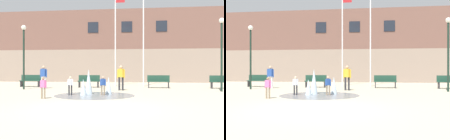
% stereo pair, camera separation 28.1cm
% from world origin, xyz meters
% --- Properties ---
extents(ground_plane, '(100.00, 100.00, 0.00)m').
position_xyz_m(ground_plane, '(0.00, 0.00, 0.00)').
color(ground_plane, '#BCB299').
extents(library_building, '(36.00, 6.05, 7.55)m').
position_xyz_m(library_building, '(0.00, 20.91, 3.77)').
color(library_building, gray).
rests_on(library_building, ground).
extents(splash_fountain, '(4.13, 4.13, 1.37)m').
position_xyz_m(splash_fountain, '(-0.93, 4.83, 0.44)').
color(splash_fountain, gray).
rests_on(splash_fountain, ground).
extents(park_bench_far_left, '(1.60, 0.44, 0.91)m').
position_xyz_m(park_bench_far_left, '(-6.91, 10.36, 0.48)').
color(park_bench_far_left, '#28282D').
rests_on(park_bench_far_left, ground).
extents(park_bench_left_of_flagpoles, '(1.60, 0.44, 0.91)m').
position_xyz_m(park_bench_left_of_flagpoles, '(-2.31, 10.20, 0.48)').
color(park_bench_left_of_flagpoles, '#28282D').
rests_on(park_bench_left_of_flagpoles, ground).
extents(park_bench_under_left_flagpole, '(1.60, 0.44, 0.91)m').
position_xyz_m(park_bench_under_left_flagpole, '(2.78, 10.26, 0.48)').
color(park_bench_under_left_flagpole, '#28282D').
rests_on(park_bench_under_left_flagpole, ground).
extents(park_bench_under_right_flagpole, '(1.60, 0.44, 0.91)m').
position_xyz_m(park_bench_under_right_flagpole, '(7.14, 10.24, 0.48)').
color(park_bench_under_right_flagpole, '#28282D').
rests_on(park_bench_under_right_flagpole, ground).
extents(child_with_pink_shirt, '(0.31, 0.24, 0.99)m').
position_xyz_m(child_with_pink_shirt, '(-2.06, 4.41, 0.58)').
color(child_with_pink_shirt, '#28282D').
rests_on(child_with_pink_shirt, ground).
extents(child_in_fountain, '(0.31, 0.16, 0.99)m').
position_xyz_m(child_in_fountain, '(-2.84, 2.66, 0.58)').
color(child_in_fountain, '#89755B').
rests_on(child_in_fountain, ground).
extents(teen_by_trashcan, '(0.50, 0.33, 1.59)m').
position_xyz_m(teen_by_trashcan, '(0.29, 7.79, 0.93)').
color(teen_by_trashcan, '#28282D').
rests_on(teen_by_trashcan, ground).
extents(adult_near_bench, '(0.50, 0.27, 1.59)m').
position_xyz_m(adult_near_bench, '(-5.24, 8.77, 0.93)').
color(adult_near_bench, silver).
rests_on(adult_near_bench, ground).
extents(child_running, '(0.31, 0.23, 0.99)m').
position_xyz_m(child_running, '(-0.37, 4.57, 0.58)').
color(child_running, '#89755B').
rests_on(child_running, ground).
extents(flagpole_left, '(0.80, 0.10, 7.50)m').
position_xyz_m(flagpole_left, '(-0.49, 11.91, 3.99)').
color(flagpole_left, silver).
rests_on(flagpole_left, ground).
extents(flagpole_right, '(0.80, 0.10, 7.83)m').
position_xyz_m(flagpole_right, '(1.73, 11.91, 4.16)').
color(flagpole_right, silver).
rests_on(flagpole_right, ground).
extents(lamp_post_left_lane, '(0.32, 0.32, 4.31)m').
position_xyz_m(lamp_post_left_lane, '(-6.26, 7.86, 2.77)').
color(lamp_post_left_lane, '#192D23').
rests_on(lamp_post_left_lane, ground).
extents(lamp_post_right_lane, '(0.32, 0.32, 4.46)m').
position_xyz_m(lamp_post_right_lane, '(6.41, 7.69, 2.86)').
color(lamp_post_right_lane, '#192D23').
rests_on(lamp_post_right_lane, ground).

